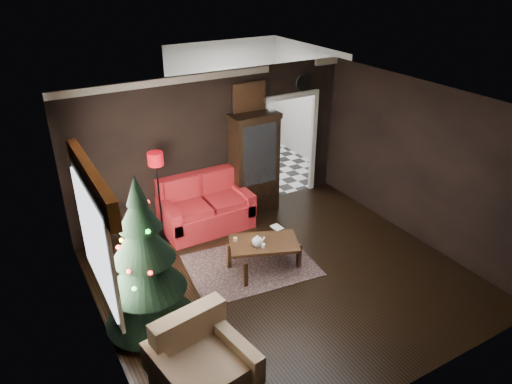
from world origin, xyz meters
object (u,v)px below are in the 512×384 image
floor_lamp (159,198)px  armchair (202,366)px  kitchen_table (248,161)px  teapot (257,242)px  christmas_tree (145,264)px  coffee_table (264,255)px  wall_clock (303,83)px  curio_cabinet (254,165)px  loveseat (206,204)px

floor_lamp → armchair: size_ratio=1.69×
floor_lamp → kitchen_table: bearing=31.3°
armchair → teapot: (1.74, 1.75, 0.13)m
floor_lamp → christmas_tree: christmas_tree is taller
coffee_table → kitchen_table: kitchen_table is taller
floor_lamp → coffee_table: (1.12, -1.67, -0.57)m
floor_lamp → wall_clock: bearing=6.5°
armchair → coffee_table: (1.90, 1.82, -0.20)m
curio_cabinet → teapot: size_ratio=9.38×
curio_cabinet → floor_lamp: curio_cabinet is taller
floor_lamp → kitchen_table: 3.14m
christmas_tree → teapot: bearing=10.4°
armchair → floor_lamp: bearing=68.3°
coffee_table → wall_clock: wall_clock is taller
wall_clock → kitchen_table: size_ratio=0.43×
floor_lamp → coffee_table: size_ratio=1.57×
curio_cabinet → christmas_tree: size_ratio=0.81×
floor_lamp → wall_clock: 3.58m
floor_lamp → kitchen_table: (2.66, 1.61, -0.46)m
christmas_tree → coffee_table: 2.23m
christmas_tree → wall_clock: wall_clock is taller
loveseat → armchair: 3.83m
loveseat → floor_lamp: floor_lamp is taller
curio_cabinet → armchair: 4.64m
loveseat → wall_clock: size_ratio=5.31×
loveseat → kitchen_table: 2.45m
coffee_table → kitchen_table: bearing=65.0°
curio_cabinet → kitchen_table: curio_cabinet is taller
coffee_table → curio_cabinet: bearing=64.6°
wall_clock → teapot: bearing=-136.8°
armchair → teapot: bearing=36.0°
floor_lamp → teapot: size_ratio=8.42×
teapot → loveseat: bearing=93.5°
coffee_table → teapot: size_ratio=5.35×
loveseat → christmas_tree: bearing=-130.8°
floor_lamp → armchair: bearing=-102.5°
wall_clock → armchair: bearing=-135.9°
armchair → kitchen_table: 6.16m
loveseat → teapot: size_ratio=8.40×
floor_lamp → christmas_tree: bearing=-113.7°
loveseat → floor_lamp: bearing=177.5°
floor_lamp → teapot: bearing=-61.2°
armchair → wall_clock: bearing=34.9°
curio_cabinet → armchair: curio_cabinet is taller
loveseat → teapot: 1.71m
christmas_tree → kitchen_table: size_ratio=3.14×
coffee_table → loveseat: bearing=99.2°
teapot → kitchen_table: size_ratio=0.27×
coffee_table → teapot: teapot is taller
loveseat → coffee_table: bearing=-80.8°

